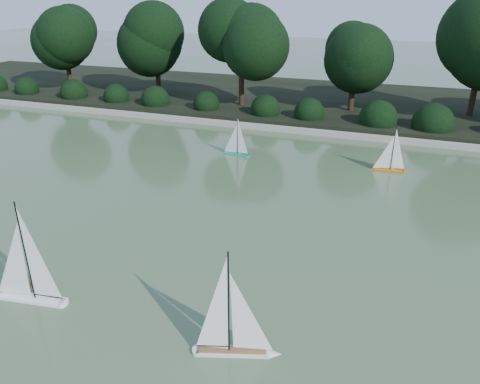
# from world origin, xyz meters

# --- Properties ---
(ground) EXTENTS (80.00, 80.00, 0.00)m
(ground) POSITION_xyz_m (0.00, 0.00, 0.00)
(ground) COLOR #33462A
(ground) RESTS_ON ground
(pond_coping) EXTENTS (40.00, 0.35, 0.18)m
(pond_coping) POSITION_xyz_m (0.00, 9.00, 0.09)
(pond_coping) COLOR gray
(pond_coping) RESTS_ON ground
(far_bank) EXTENTS (40.00, 8.00, 0.30)m
(far_bank) POSITION_xyz_m (0.00, 13.00, 0.15)
(far_bank) COLOR black
(far_bank) RESTS_ON ground
(tree_line) EXTENTS (26.31, 3.93, 4.39)m
(tree_line) POSITION_xyz_m (1.23, 11.44, 2.64)
(tree_line) COLOR black
(tree_line) RESTS_ON ground
(shrub_hedge) EXTENTS (29.10, 1.10, 1.10)m
(shrub_hedge) POSITION_xyz_m (0.00, 9.90, 0.45)
(shrub_hedge) COLOR black
(shrub_hedge) RESTS_ON ground
(sailboat_white_a) EXTENTS (1.31, 0.37, 1.78)m
(sailboat_white_a) POSITION_xyz_m (-2.20, -1.17, 0.28)
(sailboat_white_a) COLOR white
(sailboat_white_a) RESTS_ON ground
(sailboat_white_b) EXTENTS (1.17, 0.52, 1.62)m
(sailboat_white_b) POSITION_xyz_m (1.26, -1.15, 0.25)
(sailboat_white_b) COLOR silver
(sailboat_white_b) RESTS_ON ground
(sailboat_orange) EXTENTS (0.94, 0.25, 1.27)m
(sailboat_orange) POSITION_xyz_m (2.61, 6.37, 0.20)
(sailboat_orange) COLOR #D86104
(sailboat_orange) RESTS_ON ground
(sailboat_teal) EXTENTS (0.89, 0.23, 1.21)m
(sailboat_teal) POSITION_xyz_m (-1.55, 6.23, 0.19)
(sailboat_teal) COLOR #0F9881
(sailboat_teal) RESTS_ON ground
(race_buoy) EXTENTS (0.15, 0.15, 0.15)m
(race_buoy) POSITION_xyz_m (-2.39, -0.78, 0.00)
(race_buoy) COLOR #FC270D
(race_buoy) RESTS_ON ground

